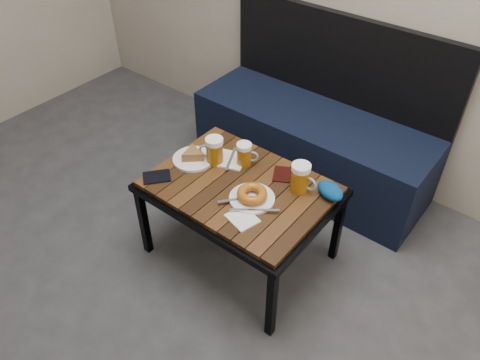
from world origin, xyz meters
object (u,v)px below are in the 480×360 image
Objects in this scene: cafe_table at (240,192)px; knit_pouch at (330,191)px; beer_mug_right at (301,178)px; plate_bagel at (252,196)px; plate_pie at (193,156)px; bench at (314,138)px; passport_navy at (157,177)px; beer_mug_left at (214,151)px; beer_mug_centre at (245,154)px; passport_burgundy at (282,174)px.

knit_pouch is (0.36, 0.19, 0.07)m from cafe_table.
plate_bagel is at bearing -126.09° from beer_mug_right.
beer_mug_right is 0.70× the size of plate_pie.
passport_navy is (-0.28, -0.98, 0.20)m from bench.
cafe_table is at bearing -0.43° from plate_pie.
bench is 0.80m from cafe_table.
passport_navy is (-0.14, -0.26, -0.07)m from beer_mug_left.
knit_pouch is (0.65, 0.19, 0.01)m from plate_pie.
beer_mug_centre is at bearing 31.50° from plate_pie.
beer_mug_left reaches higher than plate_pie.
cafe_table is 0.29m from beer_mug_right.
plate_pie is at bearing 116.96° from passport_navy.
bench reaches higher than passport_burgundy.
plate_bagel is 1.96× the size of passport_navy.
beer_mug_left reaches higher than passport_burgundy.
cafe_table is at bearing 145.81° from beer_mug_left.
beer_mug_left is 1.17× the size of beer_mug_centre.
cafe_table is 0.13m from plate_bagel.
beer_mug_right is 0.54m from plate_pie.
beer_mug_left is 0.99× the size of beer_mug_right.
plate_pie is 0.68m from knit_pouch.
beer_mug_right is 0.14m from passport_burgundy.
bench is at bearing 55.86° from beer_mug_centre.
knit_pouch is (0.56, 0.13, -0.04)m from beer_mug_left.
cafe_table is 6.13× the size of beer_mug_left.
beer_mug_centre is 0.43m from passport_navy.
passport_navy is at bearing 43.31° from beer_mug_left.
plate_bagel is 0.23m from passport_burgundy.
passport_navy is at bearing -150.91° from knit_pouch.
beer_mug_right is at bearing -45.93° from passport_burgundy.
cafe_table is 0.41m from knit_pouch.
beer_mug_right reaches higher than plate_pie.
plate_pie is 1.75× the size of passport_burgundy.
beer_mug_left is at bearing 161.36° from plate_bagel.
beer_mug_centre is 1.03× the size of passport_burgundy.
beer_mug_right is 0.14m from knit_pouch.
beer_mug_left is 0.44m from beer_mug_right.
beer_mug_right is at bearing 31.49° from cafe_table.
beer_mug_right reaches higher than cafe_table.
cafe_table is 3.38× the size of plate_bagel.
beer_mug_left is (-0.14, -0.72, 0.27)m from bench.
knit_pouch is at bearing 42.63° from plate_bagel.
knit_pouch reaches higher than cafe_table.
knit_pouch reaches higher than plate_bagel.
plate_pie is at bearing 179.57° from cafe_table.
beer_mug_left is 0.55× the size of plate_bagel.
plate_bagel is (0.31, -0.10, -0.05)m from beer_mug_left.
beer_mug_right is 0.56× the size of plate_bagel.
passport_burgundy is at bearing 79.65° from passport_navy.
cafe_table is at bearing -92.00° from beer_mug_centre.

